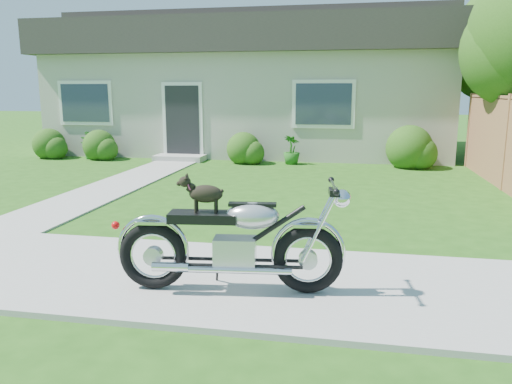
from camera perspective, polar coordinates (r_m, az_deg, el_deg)
ground at (r=6.12m, az=-22.34°, el=-7.99°), size 80.00×80.00×0.00m
sidewalk at (r=6.12m, az=-22.35°, el=-7.81°), size 24.00×2.20×0.04m
walkway at (r=11.07m, az=-14.91°, el=1.02°), size 1.20×8.00×0.03m
house at (r=17.11m, az=-0.25°, el=12.17°), size 12.60×7.03×4.50m
fence at (r=11.03m, az=26.81°, el=5.00°), size 0.12×6.62×1.90m
shrub_row at (r=13.75m, az=-2.47°, el=5.16°), size 11.31×1.19×1.19m
potted_plant_left at (r=15.38m, az=-18.45°, el=5.07°), size 0.75×0.66×0.78m
potted_plant_right at (r=13.53m, az=4.10°, el=4.84°), size 0.60×0.60×0.79m
motorcycle_with_dog at (r=4.79m, az=-2.48°, el=-5.65°), size 2.22×0.63×1.12m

